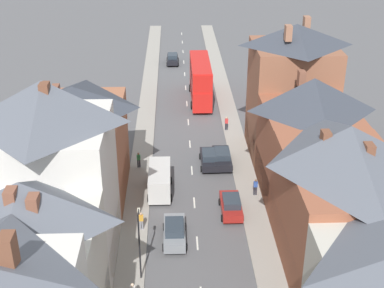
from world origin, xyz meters
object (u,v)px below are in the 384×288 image
at_px(car_parked_right_a, 231,205).
at_px(pedestrian_mid_left, 141,220).
at_px(car_near_blue, 209,158).
at_px(delivery_van, 160,180).
at_px(car_mid_black, 222,157).
at_px(pedestrian_mid_right, 255,186).
at_px(pedestrian_far_left, 139,159).
at_px(pedestrian_far_right, 226,123).
at_px(car_parked_left_b, 174,232).
at_px(street_lamp, 139,241).
at_px(car_mid_white, 173,59).
at_px(double_decker_bus_lead, 200,80).

xyz_separation_m(car_parked_right_a, pedestrian_mid_left, (-7.60, -2.33, 0.22)).
xyz_separation_m(car_near_blue, delivery_van, (-4.90, -5.11, 0.53)).
relative_size(car_mid_black, delivery_van, 0.87).
bearing_deg(pedestrian_mid_right, car_mid_black, 111.99).
distance_m(car_parked_right_a, delivery_van, 7.22).
xyz_separation_m(pedestrian_far_left, pedestrian_far_right, (9.60, 8.68, 0.00)).
height_order(car_parked_right_a, car_parked_left_b, car_parked_left_b).
relative_size(pedestrian_mid_right, street_lamp, 0.29).
distance_m(car_mid_black, pedestrian_mid_right, 6.67).
relative_size(car_parked_right_a, car_mid_white, 0.95).
xyz_separation_m(car_parked_right_a, car_mid_white, (-4.90, 43.01, 0.01)).
relative_size(car_mid_white, pedestrian_far_left, 2.72).
xyz_separation_m(car_near_blue, pedestrian_far_left, (-7.09, -0.37, 0.23)).
xyz_separation_m(double_decker_bus_lead, car_parked_right_a, (1.31, -26.95, -2.00)).
bearing_deg(pedestrian_far_left, pedestrian_mid_left, -85.83).
bearing_deg(pedestrian_mid_left, pedestrian_far_right, 65.60).
xyz_separation_m(double_decker_bus_lead, delivery_van, (-4.89, -23.28, -1.48)).
distance_m(car_parked_left_b, delivery_van, 7.57).
xyz_separation_m(pedestrian_mid_left, pedestrian_far_right, (8.82, 19.44, 0.00)).
relative_size(car_parked_right_a, pedestrian_mid_left, 2.58).
bearing_deg(car_parked_left_b, car_parked_right_a, 37.55).
bearing_deg(pedestrian_far_right, pedestrian_mid_right, -84.90).
bearing_deg(car_near_blue, car_mid_black, 5.25).
xyz_separation_m(car_near_blue, car_parked_right_a, (1.30, -8.78, 0.01)).
distance_m(car_near_blue, street_lamp, 18.20).
distance_m(pedestrian_far_left, pedestrian_far_right, 12.94).
relative_size(double_decker_bus_lead, car_mid_white, 2.46).
bearing_deg(car_mid_white, car_parked_right_a, -83.50).
height_order(double_decker_bus_lead, car_parked_left_b, double_decker_bus_lead).
relative_size(car_parked_right_a, pedestrian_far_right, 2.58).
height_order(car_mid_white, pedestrian_mid_left, pedestrian_mid_left).
distance_m(pedestrian_mid_right, pedestrian_far_left, 12.28).
relative_size(car_mid_black, car_mid_white, 1.04).
height_order(double_decker_bus_lead, delivery_van, double_decker_bus_lead).
height_order(pedestrian_mid_left, pedestrian_far_left, same).
relative_size(car_mid_white, pedestrian_mid_right, 2.72).
bearing_deg(pedestrian_mid_left, pedestrian_far_left, 94.17).
relative_size(car_parked_right_a, car_parked_left_b, 0.93).
height_order(car_mid_black, car_mid_white, car_mid_black).
distance_m(car_parked_left_b, street_lamp, 5.61).
bearing_deg(car_near_blue, pedestrian_far_left, -177.04).
bearing_deg(delivery_van, car_parked_right_a, -30.63).
bearing_deg(double_decker_bus_lead, car_parked_right_a, -87.22).
xyz_separation_m(car_parked_left_b, pedestrian_far_left, (-3.49, 12.18, 0.19)).
bearing_deg(pedestrian_far_right, double_decker_bus_lead, 104.35).
bearing_deg(car_mid_black, street_lamp, -113.24).
height_order(delivery_van, pedestrian_far_left, delivery_van).
bearing_deg(delivery_van, car_near_blue, 46.22).
distance_m(car_mid_black, delivery_van, 8.13).
xyz_separation_m(double_decker_bus_lead, pedestrian_far_right, (2.52, -9.85, -1.78)).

